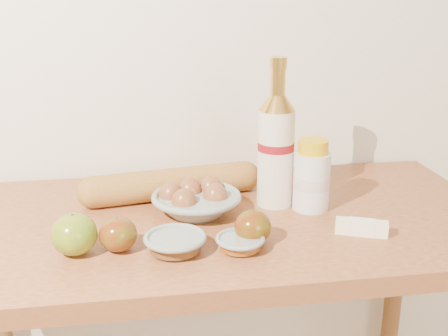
{
  "coord_description": "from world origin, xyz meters",
  "views": [
    {
      "loc": [
        -0.17,
        0.09,
        1.38
      ],
      "look_at": [
        0.0,
        1.15,
        1.02
      ],
      "focal_mm": 45.0,
      "sensor_mm": 36.0,
      "label": 1
    }
  ],
  "objects_px": {
    "cream_bottle": "(312,177)",
    "baguette": "(172,184)",
    "bourbon_bottle": "(276,147)",
    "table": "(222,268)",
    "egg_bowl": "(196,200)"
  },
  "relations": [
    {
      "from": "cream_bottle",
      "to": "egg_bowl",
      "type": "xyz_separation_m",
      "value": [
        -0.25,
        0.02,
        -0.04
      ]
    },
    {
      "from": "table",
      "to": "bourbon_bottle",
      "type": "distance_m",
      "value": 0.29
    },
    {
      "from": "cream_bottle",
      "to": "egg_bowl",
      "type": "distance_m",
      "value": 0.26
    },
    {
      "from": "table",
      "to": "baguette",
      "type": "height_order",
      "value": "baguette"
    },
    {
      "from": "cream_bottle",
      "to": "egg_bowl",
      "type": "relative_size",
      "value": 0.65
    },
    {
      "from": "table",
      "to": "baguette",
      "type": "xyz_separation_m",
      "value": [
        -0.1,
        0.12,
        0.16
      ]
    },
    {
      "from": "bourbon_bottle",
      "to": "egg_bowl",
      "type": "bearing_deg",
      "value": -162.9
    },
    {
      "from": "bourbon_bottle",
      "to": "cream_bottle",
      "type": "height_order",
      "value": "bourbon_bottle"
    },
    {
      "from": "cream_bottle",
      "to": "baguette",
      "type": "distance_m",
      "value": 0.32
    },
    {
      "from": "table",
      "to": "bourbon_bottle",
      "type": "xyz_separation_m",
      "value": [
        0.13,
        0.05,
        0.26
      ]
    },
    {
      "from": "bourbon_bottle",
      "to": "egg_bowl",
      "type": "relative_size",
      "value": 1.35
    },
    {
      "from": "cream_bottle",
      "to": "bourbon_bottle",
      "type": "bearing_deg",
      "value": 162.7
    },
    {
      "from": "table",
      "to": "bourbon_bottle",
      "type": "height_order",
      "value": "bourbon_bottle"
    },
    {
      "from": "table",
      "to": "cream_bottle",
      "type": "xyz_separation_m",
      "value": [
        0.2,
        0.01,
        0.2
      ]
    },
    {
      "from": "egg_bowl",
      "to": "bourbon_bottle",
      "type": "bearing_deg",
      "value": 6.79
    }
  ]
}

